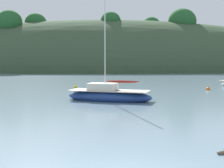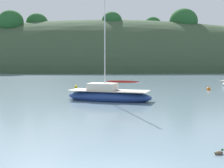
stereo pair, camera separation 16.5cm
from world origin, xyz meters
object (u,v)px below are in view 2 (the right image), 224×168
at_px(sailboat_white_near, 108,95).
at_px(mooring_buoy_inner, 76,87).
at_px(mooring_buoy_channel, 209,89).
at_px(duck_straggler, 219,153).

relative_size(sailboat_white_near, mooring_buoy_inner, 17.40).
relative_size(mooring_buoy_channel, duck_straggler, 1.29).
bearing_deg(mooring_buoy_inner, duck_straggler, -73.82).
bearing_deg(mooring_buoy_inner, mooring_buoy_channel, -11.91).
distance_m(sailboat_white_near, duck_straggler, 15.46).
relative_size(mooring_buoy_inner, duck_straggler, 1.29).
relative_size(sailboat_white_near, duck_straggler, 22.39).
distance_m(mooring_buoy_channel, duck_straggler, 25.03).
bearing_deg(sailboat_white_near, duck_straggler, -75.37).
bearing_deg(duck_straggler, sailboat_white_near, 104.63).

